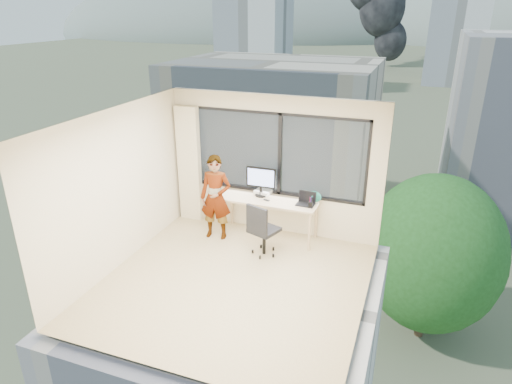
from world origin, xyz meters
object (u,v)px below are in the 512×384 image
at_px(person, 216,198).
at_px(handbag, 314,197).
at_px(monitor, 261,182).
at_px(laptop, 306,200).
at_px(desk, 268,218).
at_px(game_console, 263,192).
at_px(chair, 264,228).

xyz_separation_m(person, handbag, (1.70, 0.51, 0.06)).
distance_m(monitor, laptop, 0.91).
height_order(person, monitor, person).
height_order(desk, game_console, game_console).
bearing_deg(chair, laptop, 68.52).
bearing_deg(monitor, chair, -67.68).
bearing_deg(game_console, monitor, -82.08).
height_order(chair, game_console, chair).
height_order(chair, laptop, chair).
height_order(monitor, laptop, monitor).
xyz_separation_m(monitor, handbag, (0.99, 0.04, -0.17)).
distance_m(desk, handbag, 0.95).
relative_size(game_console, laptop, 0.86).
xyz_separation_m(chair, laptop, (0.55, 0.64, 0.36)).
distance_m(person, handbag, 1.77).
bearing_deg(game_console, chair, -57.64).
xyz_separation_m(laptop, handbag, (0.10, 0.17, 0.00)).
distance_m(monitor, game_console, 0.27).
bearing_deg(game_console, desk, -39.93).
bearing_deg(handbag, person, -157.20).
height_order(desk, handbag, handbag).
bearing_deg(monitor, desk, -33.55).
relative_size(desk, handbag, 6.45).
distance_m(game_console, handbag, 0.99).
height_order(monitor, handbag, monitor).
relative_size(chair, game_console, 3.41).
bearing_deg(monitor, game_console, 84.74).
relative_size(monitor, laptop, 1.68).
bearing_deg(handbag, desk, -162.60).
relative_size(chair, person, 0.62).
xyz_separation_m(desk, laptop, (0.70, -0.01, 0.48)).
height_order(desk, chair, chair).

